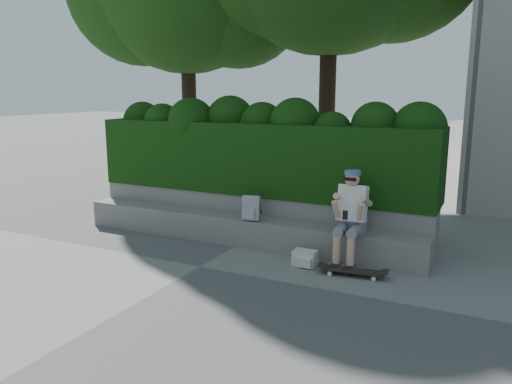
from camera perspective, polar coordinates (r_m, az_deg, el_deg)
The scene contains 8 objects.
ground at distance 7.29m, azimuth -6.40°, elevation -8.48°, with size 80.00×80.00×0.00m, color slate.
bench_ledge at distance 8.24m, azimuth -1.72°, elevation -4.38°, with size 6.00×0.45×0.45m, color gray.
planter_wall at distance 8.61m, azimuth -0.24°, elevation -2.65°, with size 6.00×0.50×0.75m, color gray.
hedge at distance 8.63m, azimuth 0.43°, elevation 3.98°, with size 6.00×1.00×1.20m, color black.
person at distance 7.27m, azimuth 10.79°, elevation -2.48°, with size 0.40×0.76×1.38m.
skateboard at distance 7.00m, azimuth 10.96°, elevation -8.84°, with size 0.86×0.32×0.09m.
backpack_plaid at distance 7.94m, azimuth -0.56°, elevation -1.83°, with size 0.27×0.14×0.40m, color silver.
backpack_ground at distance 7.31m, azimuth 5.61°, elevation -7.50°, with size 0.33×0.24×0.22m, color silver.
Camera 1 is at (3.75, -5.74, 2.49)m, focal length 35.00 mm.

